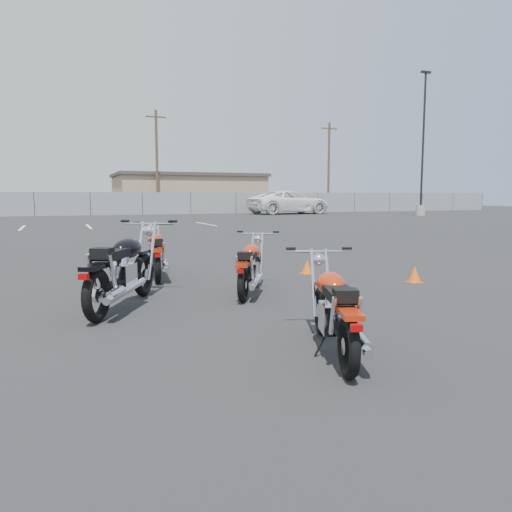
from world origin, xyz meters
name	(u,v)px	position (x,y,z in m)	size (l,w,h in m)	color
ground	(259,311)	(0.00, 0.00, 0.00)	(120.00, 120.00, 0.00)	black
motorcycle_front_red	(156,253)	(-0.75, 3.19, 0.45)	(0.78, 2.02, 0.99)	black
motorcycle_second_black	(123,270)	(-1.63, 0.83, 0.52)	(1.53, 2.22, 1.14)	black
motorcycle_third_red	(250,267)	(0.31, 1.11, 0.42)	(1.25, 1.77, 0.91)	black
motorcycle_rear_red	(335,310)	(0.00, -1.94, 0.43)	(1.02, 1.89, 0.94)	black
training_cone_near	(307,267)	(2.05, 2.57, 0.13)	(0.23, 0.23, 0.27)	#F3550C
training_cone_extra	(415,274)	(3.35, 1.01, 0.14)	(0.24, 0.24, 0.28)	#F3550C
light_pole_east	(422,179)	(23.47, 24.98, 2.82)	(0.80, 0.70, 10.71)	#9A9891
chainlink_fence	(90,204)	(0.00, 35.00, 0.90)	(80.06, 0.06, 1.80)	gray
tan_building_east	(188,192)	(10.00, 44.00, 1.86)	(14.40, 9.40, 3.70)	#9E8566
utility_pole_c	(157,160)	(6.00, 39.00, 4.69)	(1.80, 0.24, 9.00)	#473121
utility_pole_d	(329,165)	(24.00, 40.00, 4.69)	(1.80, 0.24, 9.00)	#473121
parking_line_stripes	(56,227)	(-2.50, 20.00, 0.00)	(15.12, 4.00, 0.01)	silver
white_van	(289,196)	(15.76, 32.12, 1.53)	(8.04, 3.22, 3.06)	white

